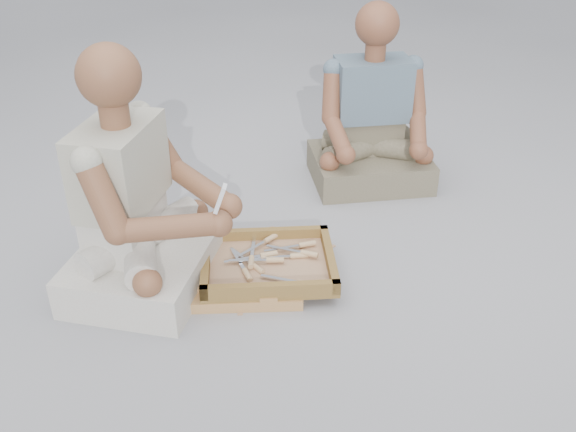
% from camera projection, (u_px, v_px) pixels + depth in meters
% --- Properties ---
extents(ground, '(60.00, 60.00, 0.00)m').
position_uv_depth(ground, '(280.00, 314.00, 2.39)').
color(ground, '#A0A0A5').
rests_on(ground, ground).
extents(carved_panel, '(0.76, 0.60, 0.04)m').
position_uv_depth(carved_panel, '(217.00, 274.00, 2.57)').
color(carved_panel, '#AC7A42').
rests_on(carved_panel, ground).
extents(tool_tray, '(0.62, 0.55, 0.07)m').
position_uv_depth(tool_tray, '(268.00, 264.00, 2.55)').
color(tool_tray, brown).
rests_on(tool_tray, carved_panel).
extents(chisel_0, '(0.22, 0.04, 0.02)m').
position_uv_depth(chisel_0, '(304.00, 253.00, 2.59)').
color(chisel_0, silver).
rests_on(chisel_0, tool_tray).
extents(chisel_1, '(0.06, 0.22, 0.02)m').
position_uv_depth(chisel_1, '(251.00, 259.00, 2.55)').
color(chisel_1, silver).
rests_on(chisel_1, tool_tray).
extents(chisel_2, '(0.20, 0.12, 0.02)m').
position_uv_depth(chisel_2, '(302.00, 245.00, 2.65)').
color(chisel_2, silver).
rests_on(chisel_2, tool_tray).
extents(chisel_3, '(0.22, 0.04, 0.02)m').
position_uv_depth(chisel_3, '(302.00, 283.00, 2.42)').
color(chisel_3, silver).
rests_on(chisel_3, tool_tray).
extents(chisel_4, '(0.14, 0.19, 0.02)m').
position_uv_depth(chisel_4, '(246.00, 272.00, 2.49)').
color(chisel_4, silver).
rests_on(chisel_4, tool_tray).
extents(chisel_5, '(0.22, 0.07, 0.02)m').
position_uv_depth(chisel_5, '(270.00, 260.00, 2.55)').
color(chisel_5, silver).
rests_on(chisel_5, tool_tray).
extents(chisel_6, '(0.13, 0.20, 0.02)m').
position_uv_depth(chisel_6, '(267.00, 240.00, 2.67)').
color(chisel_6, silver).
rests_on(chisel_6, tool_tray).
extents(chisel_7, '(0.20, 0.13, 0.02)m').
position_uv_depth(chisel_7, '(263.00, 255.00, 2.58)').
color(chisel_7, silver).
rests_on(chisel_7, tool_tray).
extents(chisel_8, '(0.18, 0.15, 0.02)m').
position_uv_depth(chisel_8, '(254.00, 266.00, 2.53)').
color(chisel_8, silver).
rests_on(chisel_8, tool_tray).
extents(chisel_9, '(0.21, 0.09, 0.02)m').
position_uv_depth(chisel_9, '(293.00, 256.00, 2.59)').
color(chisel_9, silver).
rests_on(chisel_9, tool_tray).
extents(wood_chip_0, '(0.02, 0.02, 0.00)m').
position_uv_depth(wood_chip_0, '(213.00, 304.00, 2.44)').
color(wood_chip_0, tan).
rests_on(wood_chip_0, ground).
extents(wood_chip_1, '(0.02, 0.02, 0.00)m').
position_uv_depth(wood_chip_1, '(297.00, 245.00, 2.79)').
color(wood_chip_1, tan).
rests_on(wood_chip_1, ground).
extents(wood_chip_2, '(0.02, 0.02, 0.00)m').
position_uv_depth(wood_chip_2, '(191.00, 260.00, 2.69)').
color(wood_chip_2, tan).
rests_on(wood_chip_2, ground).
extents(wood_chip_3, '(0.02, 0.02, 0.00)m').
position_uv_depth(wood_chip_3, '(290.00, 271.00, 2.63)').
color(wood_chip_3, tan).
rests_on(wood_chip_3, ground).
extents(wood_chip_4, '(0.02, 0.02, 0.00)m').
position_uv_depth(wood_chip_4, '(334.00, 282.00, 2.56)').
color(wood_chip_4, tan).
rests_on(wood_chip_4, ground).
extents(wood_chip_5, '(0.02, 0.02, 0.00)m').
position_uv_depth(wood_chip_5, '(220.00, 225.00, 2.94)').
color(wood_chip_5, tan).
rests_on(wood_chip_5, ground).
extents(wood_chip_6, '(0.02, 0.02, 0.00)m').
position_uv_depth(wood_chip_6, '(212.00, 253.00, 2.74)').
color(wood_chip_6, tan).
rests_on(wood_chip_6, ground).
extents(wood_chip_7, '(0.02, 0.02, 0.00)m').
position_uv_depth(wood_chip_7, '(330.00, 268.00, 2.65)').
color(wood_chip_7, tan).
rests_on(wood_chip_7, ground).
extents(wood_chip_8, '(0.02, 0.02, 0.00)m').
position_uv_depth(wood_chip_8, '(308.00, 258.00, 2.71)').
color(wood_chip_8, tan).
rests_on(wood_chip_8, ground).
extents(wood_chip_9, '(0.02, 0.02, 0.00)m').
position_uv_depth(wood_chip_9, '(285.00, 294.00, 2.50)').
color(wood_chip_9, tan).
rests_on(wood_chip_9, ground).
extents(wood_chip_10, '(0.02, 0.02, 0.00)m').
position_uv_depth(wood_chip_10, '(240.00, 314.00, 2.39)').
color(wood_chip_10, tan).
rests_on(wood_chip_10, ground).
extents(wood_chip_11, '(0.02, 0.02, 0.00)m').
position_uv_depth(wood_chip_11, '(272.00, 228.00, 2.92)').
color(wood_chip_11, tan).
rests_on(wood_chip_11, ground).
extents(wood_chip_12, '(0.02, 0.02, 0.00)m').
position_uv_depth(wood_chip_12, '(333.00, 246.00, 2.79)').
color(wood_chip_12, tan).
rests_on(wood_chip_12, ground).
extents(craftsman, '(0.63, 0.61, 0.95)m').
position_uv_depth(craftsman, '(138.00, 210.00, 2.41)').
color(craftsman, beige).
rests_on(craftsman, ground).
extents(companion, '(0.70, 0.63, 0.89)m').
position_uv_depth(companion, '(372.00, 125.00, 3.19)').
color(companion, '#726852').
rests_on(companion, ground).
extents(mobile_phone, '(0.06, 0.05, 0.10)m').
position_uv_depth(mobile_phone, '(220.00, 198.00, 2.23)').
color(mobile_phone, white).
rests_on(mobile_phone, craftsman).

